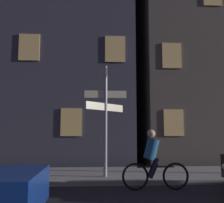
% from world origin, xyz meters
% --- Properties ---
extents(sidewalk_kerb, '(40.00, 3.39, 0.14)m').
position_xyz_m(sidewalk_kerb, '(0.00, 7.21, 0.07)').
color(sidewalk_kerb, gray).
rests_on(sidewalk_kerb, ground_plane).
extents(signpost, '(1.39, 1.73, 3.59)m').
position_xyz_m(signpost, '(-0.96, 6.37, 2.31)').
color(signpost, gray).
rests_on(signpost, sidewalk_kerb).
extents(cyclist, '(1.82, 0.32, 1.61)m').
position_xyz_m(cyclist, '(0.28, 4.88, 0.75)').
color(cyclist, black).
rests_on(cyclist, ground_plane).
extents(building_left_block, '(9.50, 9.72, 16.18)m').
position_xyz_m(building_left_block, '(-4.21, 14.17, 8.09)').
color(building_left_block, '#383842').
rests_on(building_left_block, ground_plane).
extents(building_right_block, '(8.31, 9.77, 15.46)m').
position_xyz_m(building_right_block, '(5.38, 14.44, 7.73)').
color(building_right_block, '#4C443D').
rests_on(building_right_block, ground_plane).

